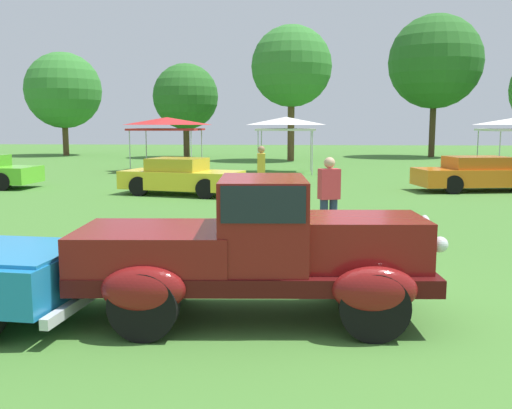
# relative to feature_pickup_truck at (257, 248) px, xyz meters

# --- Properties ---
(ground_plane) EXTENTS (120.00, 120.00, 0.00)m
(ground_plane) POSITION_rel_feature_pickup_truck_xyz_m (0.50, 0.18, -0.86)
(ground_plane) COLOR #42752D
(feature_pickup_truck) EXTENTS (4.31, 2.02, 1.70)m
(feature_pickup_truck) POSITION_rel_feature_pickup_truck_xyz_m (0.00, 0.00, 0.00)
(feature_pickup_truck) COLOR #400B0B
(feature_pickup_truck) RESTS_ON ground_plane
(show_car_yellow) EXTENTS (4.26, 2.58, 1.22)m
(show_car_yellow) POSITION_rel_feature_pickup_truck_xyz_m (-3.40, 11.98, -0.26)
(show_car_yellow) COLOR yellow
(show_car_yellow) RESTS_ON ground_plane
(show_car_orange) EXTENTS (4.81, 2.43, 1.22)m
(show_car_orange) POSITION_rel_feature_pickup_truck_xyz_m (6.96, 13.73, -0.26)
(show_car_orange) COLOR orange
(show_car_orange) RESTS_ON ground_plane
(spectator_near_truck) EXTENTS (0.26, 0.41, 1.69)m
(spectator_near_truck) POSITION_rel_feature_pickup_truck_xyz_m (-0.61, 10.57, 0.05)
(spectator_near_truck) COLOR #9E998E
(spectator_near_truck) RESTS_ON ground_plane
(spectator_between_cars) EXTENTS (0.46, 0.36, 1.69)m
(spectator_between_cars) POSITION_rel_feature_pickup_truck_xyz_m (1.11, 4.57, 0.05)
(spectator_between_cars) COLOR #283351
(spectator_between_cars) RESTS_ON ground_plane
(canopy_tent_left_field) EXTENTS (3.32, 3.32, 2.71)m
(canopy_tent_left_field) POSITION_rel_feature_pickup_truck_xyz_m (-6.03, 21.47, 1.56)
(canopy_tent_left_field) COLOR #B7B7BC
(canopy_tent_left_field) RESTS_ON ground_plane
(canopy_tent_center_field) EXTENTS (2.80, 2.80, 2.71)m
(canopy_tent_center_field) POSITION_rel_feature_pickup_truck_xyz_m (-0.07, 20.94, 1.56)
(canopy_tent_center_field) COLOR #B7B7BC
(canopy_tent_center_field) RESTS_ON ground_plane
(treeline_far_left) EXTENTS (5.71, 5.71, 7.78)m
(treeline_far_left) POSITION_rel_feature_pickup_truck_xyz_m (-17.25, 35.69, 4.05)
(treeline_far_left) COLOR brown
(treeline_far_left) RESTS_ON ground_plane
(treeline_mid_left) EXTENTS (4.64, 4.64, 6.65)m
(treeline_mid_left) POSITION_rel_feature_pickup_truck_xyz_m (-7.44, 33.58, 3.45)
(treeline_mid_left) COLOR #47331E
(treeline_mid_left) RESTS_ON ground_plane
(treeline_center) EXTENTS (5.18, 5.18, 8.65)m
(treeline_center) POSITION_rel_feature_pickup_truck_xyz_m (0.09, 30.42, 5.17)
(treeline_center) COLOR brown
(treeline_center) RESTS_ON ground_plane
(treeline_mid_right) EXTENTS (6.67, 6.67, 10.15)m
(treeline_mid_right) POSITION_rel_feature_pickup_truck_xyz_m (10.33, 35.55, 5.94)
(treeline_mid_right) COLOR #47331E
(treeline_mid_right) RESTS_ON ground_plane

